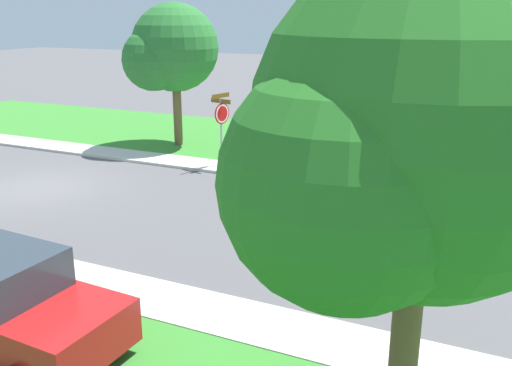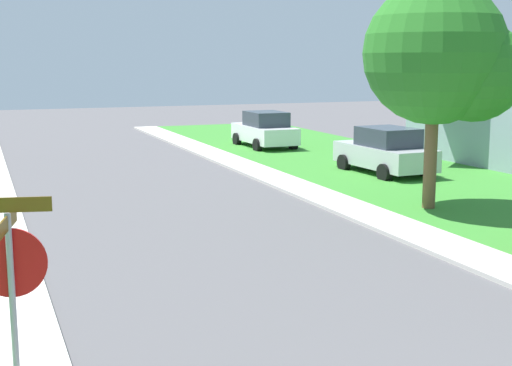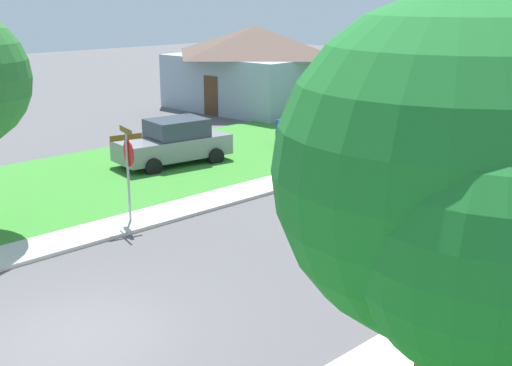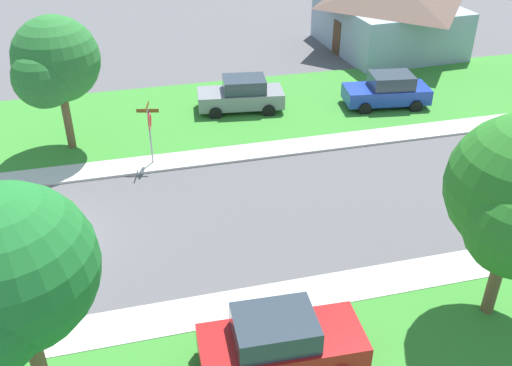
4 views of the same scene
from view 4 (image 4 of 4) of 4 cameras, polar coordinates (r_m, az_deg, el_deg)
ground_plane at (r=21.28m, az=-20.64°, el=-5.77°), size 120.00×120.00×0.00m
sidewalk_east at (r=19.40m, az=16.12°, el=-8.68°), size 1.40×56.00×0.10m
sidewalk_west at (r=26.43m, az=6.55°, el=3.94°), size 1.40×56.00×0.10m
lawn_west at (r=30.44m, az=3.52°, el=7.90°), size 8.00×56.00×0.08m
stop_sign_far_corner at (r=24.21m, az=-10.54°, el=5.77°), size 0.90×0.90×2.77m
car_grey_behind_trees at (r=29.33m, az=-1.46°, el=8.78°), size 2.44×4.49×1.76m
car_blue_near_corner at (r=30.58m, az=12.95°, el=8.95°), size 2.46×4.50×1.76m
car_red_driveway_right at (r=15.43m, az=2.39°, el=-15.57°), size 2.19×4.38×1.76m
tree_across_right at (r=12.92m, az=-23.76°, el=-8.87°), size 3.92×3.65×6.32m
tree_sidewalk_mid at (r=25.52m, az=-19.54°, el=11.09°), size 3.89×3.62×5.98m
house_left_setback at (r=39.35m, az=13.13°, el=16.24°), size 9.51×8.40×4.60m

